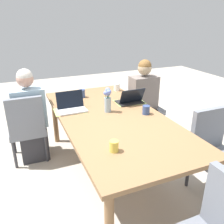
% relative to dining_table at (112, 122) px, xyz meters
% --- Properties ---
extents(ground_plane, '(10.00, 10.00, 0.00)m').
position_rel_dining_table_xyz_m(ground_plane, '(0.00, 0.00, -0.68)').
color(ground_plane, '#B2A899').
extents(dining_table, '(2.24, 1.09, 0.75)m').
position_rel_dining_table_xyz_m(dining_table, '(0.00, 0.00, 0.00)').
color(dining_table, olive).
rests_on(dining_table, ground_plane).
extents(chair_near_left_near, '(0.44, 0.44, 0.90)m').
position_rel_dining_table_xyz_m(chair_near_left_near, '(-0.68, -0.87, -0.18)').
color(chair_near_left_near, slate).
rests_on(chair_near_left_near, ground_plane).
extents(person_near_left_near, '(0.36, 0.40, 1.19)m').
position_rel_dining_table_xyz_m(person_near_left_near, '(-0.75, -0.81, -0.15)').
color(person_near_left_near, '#2D2D33').
rests_on(person_near_left_near, ground_plane).
extents(chair_far_left_mid, '(0.44, 0.44, 0.90)m').
position_rel_dining_table_xyz_m(chair_far_left_mid, '(-0.81, 0.88, -0.18)').
color(chair_far_left_mid, slate).
rests_on(chair_far_left_mid, ground_plane).
extents(person_far_left_mid, '(0.36, 0.40, 1.19)m').
position_rel_dining_table_xyz_m(person_far_left_mid, '(-0.73, 0.82, -0.15)').
color(person_far_left_mid, '#2D2D33').
rests_on(person_far_left_mid, ground_plane).
extents(chair_far_right_near, '(0.44, 0.44, 0.90)m').
position_rel_dining_table_xyz_m(chair_far_right_near, '(0.66, 0.87, -0.18)').
color(chair_far_right_near, slate).
rests_on(chair_far_right_near, ground_plane).
extents(flower_vase, '(0.09, 0.09, 0.29)m').
position_rel_dining_table_xyz_m(flower_vase, '(-0.14, 0.01, 0.22)').
color(flower_vase, '#8EA8B7').
rests_on(flower_vase, dining_table).
extents(placemat_near_left_near, '(0.28, 0.37, 0.00)m').
position_rel_dining_table_xyz_m(placemat_near_left_near, '(-0.34, -0.38, 0.07)').
color(placemat_near_left_near, '#9EBC66').
rests_on(placemat_near_left_near, dining_table).
extents(placemat_far_left_mid, '(0.28, 0.38, 0.00)m').
position_rel_dining_table_xyz_m(placemat_far_left_mid, '(-0.33, 0.38, 0.07)').
color(placemat_far_left_mid, '#9EBC66').
rests_on(placemat_far_left_mid, dining_table).
extents(laptop_far_left_mid, '(0.22, 0.32, 0.20)m').
position_rel_dining_table_xyz_m(laptop_far_left_mid, '(-0.29, 0.37, 0.11)').
color(laptop_far_left_mid, black).
rests_on(laptop_far_left_mid, dining_table).
extents(laptop_near_left_near, '(0.22, 0.32, 0.21)m').
position_rel_dining_table_xyz_m(laptop_near_left_near, '(-0.34, -0.37, 0.11)').
color(laptop_near_left_near, silver).
rests_on(laptop_near_left_near, dining_table).
extents(coffee_mug_near_left, '(0.07, 0.07, 0.09)m').
position_rel_dining_table_xyz_m(coffee_mug_near_left, '(0.67, -0.27, 0.11)').
color(coffee_mug_near_left, '#DBC64C').
rests_on(coffee_mug_near_left, dining_table).
extents(coffee_mug_near_right, '(0.09, 0.09, 0.11)m').
position_rel_dining_table_xyz_m(coffee_mug_near_right, '(-0.85, 0.44, 0.12)').
color(coffee_mug_near_right, white).
rests_on(coffee_mug_near_right, dining_table).
extents(coffee_mug_centre_left, '(0.08, 0.08, 0.10)m').
position_rel_dining_table_xyz_m(coffee_mug_centre_left, '(0.09, 0.37, 0.12)').
color(coffee_mug_centre_left, '#33477A').
rests_on(coffee_mug_centre_left, dining_table).
extents(coffee_mug_centre_right, '(0.08, 0.08, 0.11)m').
position_rel_dining_table_xyz_m(coffee_mug_centre_right, '(-0.75, -0.12, 0.12)').
color(coffee_mug_centre_right, '#33477A').
rests_on(coffee_mug_centre_right, dining_table).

